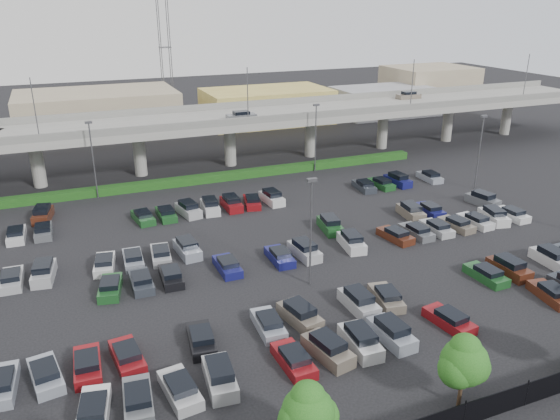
% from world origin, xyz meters
% --- Properties ---
extents(ground, '(280.00, 280.00, 0.00)m').
position_xyz_m(ground, '(0.00, 0.00, 0.00)').
color(ground, black).
extents(overpass, '(150.00, 13.00, 15.80)m').
position_xyz_m(overpass, '(-0.22, 32.01, 6.97)').
color(overpass, gray).
rests_on(overpass, ground).
extents(hedge, '(66.00, 1.60, 1.10)m').
position_xyz_m(hedge, '(0.00, 25.00, 0.55)').
color(hedge, '#113A12').
rests_on(hedge, ground).
extents(fence, '(70.00, 0.10, 2.00)m').
position_xyz_m(fence, '(-0.05, -28.00, 0.90)').
color(fence, black).
rests_on(fence, ground).
extents(tree_row, '(65.07, 3.66, 5.94)m').
position_xyz_m(tree_row, '(0.70, -26.53, 3.52)').
color(tree_row, '#332316').
rests_on(tree_row, ground).
extents(parked_cars, '(63.18, 41.69, 1.67)m').
position_xyz_m(parked_cars, '(-0.29, -4.31, 0.63)').
color(parked_cars, navy).
rests_on(parked_cars, ground).
extents(light_poles, '(66.90, 48.38, 10.30)m').
position_xyz_m(light_poles, '(-4.13, 2.00, 6.24)').
color(light_poles, '#4C4C51').
rests_on(light_poles, ground).
extents(distant_buildings, '(138.00, 24.00, 9.00)m').
position_xyz_m(distant_buildings, '(12.38, 61.81, 3.74)').
color(distant_buildings, gray).
rests_on(distant_buildings, ground).
extents(comm_tower, '(2.40, 2.40, 30.00)m').
position_xyz_m(comm_tower, '(4.00, 74.00, 15.61)').
color(comm_tower, '#4C4C51').
rests_on(comm_tower, ground).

